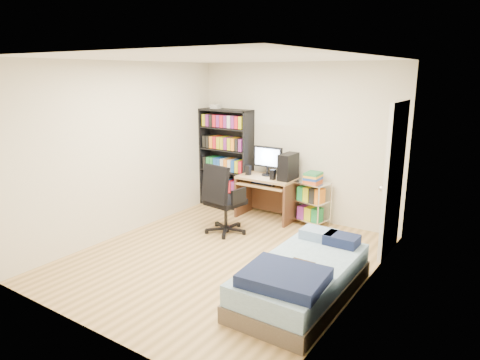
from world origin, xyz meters
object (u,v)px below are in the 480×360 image
Objects in this scene: computer_desk at (273,181)px; bed at (302,278)px; media_shelf at (226,157)px; office_chair at (224,211)px.

computer_desk is 0.65× the size of bed.
media_shelf reaches higher than computer_desk.
bed is at bearing -40.90° from media_shelf.
office_chair reaches higher than bed.
office_chair is 0.59× the size of bed.
media_shelf reaches higher than bed.
media_shelf is at bearing 131.06° from office_chair.
media_shelf is 1.45m from office_chair.
office_chair is (0.75, -1.12, -0.55)m from media_shelf.
office_chair is at bearing -56.09° from media_shelf.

